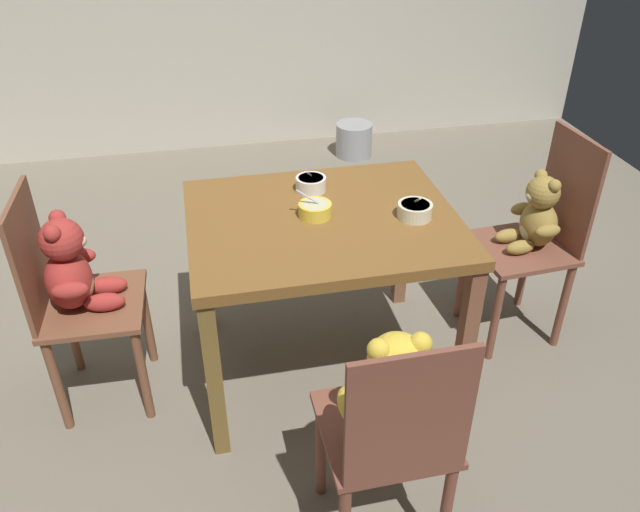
# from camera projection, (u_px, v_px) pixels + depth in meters

# --- Properties ---
(ground_plane) EXTENTS (5.20, 5.20, 0.04)m
(ground_plane) POSITION_uv_depth(u_px,v_px,m) (322.00, 366.00, 2.82)
(ground_plane) COLOR #746C5B
(dining_table) EXTENTS (1.02, 0.84, 0.74)m
(dining_table) POSITION_uv_depth(u_px,v_px,m) (323.00, 238.00, 2.46)
(dining_table) COLOR brown
(dining_table) RESTS_ON ground_plane
(teddy_chair_near_front) EXTENTS (0.38, 0.38, 0.91)m
(teddy_chair_near_front) POSITION_uv_depth(u_px,v_px,m) (392.00, 410.00, 1.80)
(teddy_chair_near_front) COLOR brown
(teddy_chair_near_front) RESTS_ON ground_plane
(teddy_chair_near_left) EXTENTS (0.38, 0.41, 0.93)m
(teddy_chair_near_left) POSITION_uv_depth(u_px,v_px,m) (73.00, 281.00, 2.35)
(teddy_chair_near_left) COLOR brown
(teddy_chair_near_left) RESTS_ON ground_plane
(teddy_chair_near_right) EXTENTS (0.42, 0.40, 0.95)m
(teddy_chair_near_right) POSITION_uv_depth(u_px,v_px,m) (536.00, 227.00, 2.73)
(teddy_chair_near_right) COLOR brown
(teddy_chair_near_right) RESTS_ON ground_plane
(porridge_bowl_white_far_center) EXTENTS (0.12, 0.13, 0.12)m
(porridge_bowl_white_far_center) POSITION_uv_depth(u_px,v_px,m) (310.00, 184.00, 2.58)
(porridge_bowl_white_far_center) COLOR silver
(porridge_bowl_white_far_center) RESTS_ON dining_table
(porridge_bowl_cream_near_right) EXTENTS (0.13, 0.14, 0.12)m
(porridge_bowl_cream_near_right) POSITION_uv_depth(u_px,v_px,m) (415.00, 210.00, 2.39)
(porridge_bowl_cream_near_right) COLOR beige
(porridge_bowl_cream_near_right) RESTS_ON dining_table
(porridge_bowl_yellow_center) EXTENTS (0.14, 0.13, 0.12)m
(porridge_bowl_yellow_center) POSITION_uv_depth(u_px,v_px,m) (315.00, 210.00, 2.40)
(porridge_bowl_yellow_center) COLOR yellow
(porridge_bowl_yellow_center) RESTS_ON dining_table
(metal_pail) EXTENTS (0.26, 0.26, 0.24)m
(metal_pail) POSITION_uv_depth(u_px,v_px,m) (354.00, 140.00, 4.63)
(metal_pail) COLOR #93969B
(metal_pail) RESTS_ON ground_plane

